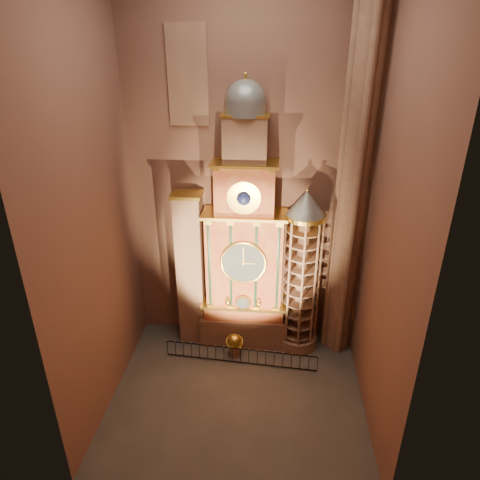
# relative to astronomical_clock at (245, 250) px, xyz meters

# --- Properties ---
(floor) EXTENTS (14.00, 14.00, 0.00)m
(floor) POSITION_rel_astronomical_clock_xyz_m (0.00, -4.96, -6.68)
(floor) COLOR #383330
(floor) RESTS_ON ground
(wall_back) EXTENTS (22.00, 0.00, 22.00)m
(wall_back) POSITION_rel_astronomical_clock_xyz_m (0.00, 1.04, 4.32)
(wall_back) COLOR brown
(wall_back) RESTS_ON floor
(wall_left) EXTENTS (0.00, 22.00, 22.00)m
(wall_left) POSITION_rel_astronomical_clock_xyz_m (-7.00, -4.96, 4.32)
(wall_left) COLOR brown
(wall_left) RESTS_ON floor
(wall_right) EXTENTS (0.00, 22.00, 22.00)m
(wall_right) POSITION_rel_astronomical_clock_xyz_m (7.00, -4.96, 4.32)
(wall_right) COLOR brown
(wall_right) RESTS_ON floor
(astronomical_clock) EXTENTS (5.60, 2.41, 16.70)m
(astronomical_clock) POSITION_rel_astronomical_clock_xyz_m (0.00, 0.00, 0.00)
(astronomical_clock) COLOR #8C634C
(astronomical_clock) RESTS_ON floor
(portrait_tower) EXTENTS (1.80, 1.60, 10.20)m
(portrait_tower) POSITION_rel_astronomical_clock_xyz_m (-3.40, 0.02, -1.53)
(portrait_tower) COLOR #8C634C
(portrait_tower) RESTS_ON floor
(stair_turret) EXTENTS (2.50, 2.50, 10.80)m
(stair_turret) POSITION_rel_astronomical_clock_xyz_m (3.50, -0.26, -1.41)
(stair_turret) COLOR #8C634C
(stair_turret) RESTS_ON floor
(gothic_pier) EXTENTS (2.04, 2.04, 22.00)m
(gothic_pier) POSITION_rel_astronomical_clock_xyz_m (6.10, 0.04, 4.32)
(gothic_pier) COLOR #8C634C
(gothic_pier) RESTS_ON floor
(stained_glass_window) EXTENTS (2.20, 0.14, 5.20)m
(stained_glass_window) POSITION_rel_astronomical_clock_xyz_m (-3.20, 0.95, 9.82)
(stained_glass_window) COLOR navy
(stained_glass_window) RESTS_ON wall_back
(celestial_globe) EXTENTS (1.23, 1.18, 1.54)m
(celestial_globe) POSITION_rel_astronomical_clock_xyz_m (-0.48, -1.74, -5.76)
(celestial_globe) COLOR #8C634C
(celestial_globe) RESTS_ON floor
(iron_railing) EXTENTS (9.34, 0.76, 1.11)m
(iron_railing) POSITION_rel_astronomical_clock_xyz_m (-0.04, -2.47, -6.08)
(iron_railing) COLOR black
(iron_railing) RESTS_ON floor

